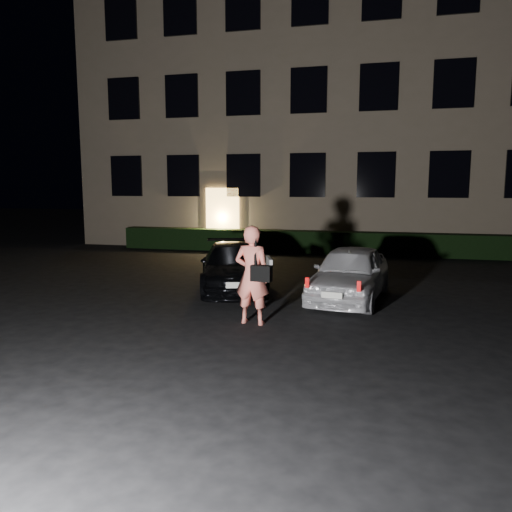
# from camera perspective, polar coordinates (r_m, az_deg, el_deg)

# --- Properties ---
(ground) EXTENTS (80.00, 80.00, 0.00)m
(ground) POSITION_cam_1_polar(r_m,az_deg,el_deg) (9.50, -3.89, -7.86)
(ground) COLOR black
(ground) RESTS_ON ground
(building) EXTENTS (20.00, 8.11, 12.00)m
(building) POSITION_cam_1_polar(r_m,az_deg,el_deg) (24.08, 7.45, 16.11)
(building) COLOR #746653
(building) RESTS_ON ground
(hedge) EXTENTS (15.00, 0.70, 0.85)m
(hedge) POSITION_cam_1_polar(r_m,az_deg,el_deg) (19.51, 5.62, 1.62)
(hedge) COLOR black
(hedge) RESTS_ON ground
(sedan) EXTENTS (2.75, 4.22, 1.14)m
(sedan) POSITION_cam_1_polar(r_m,az_deg,el_deg) (12.64, -2.67, -1.21)
(sedan) COLOR black
(sedan) RESTS_ON ground
(hatch) EXTENTS (1.94, 3.80, 1.24)m
(hatch) POSITION_cam_1_polar(r_m,az_deg,el_deg) (11.60, 10.68, -1.92)
(hatch) COLOR silver
(hatch) RESTS_ON ground
(man) EXTENTS (0.78, 0.52, 1.87)m
(man) POSITION_cam_1_polar(r_m,az_deg,el_deg) (9.36, -0.42, -2.17)
(man) COLOR #FF7D6B
(man) RESTS_ON ground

